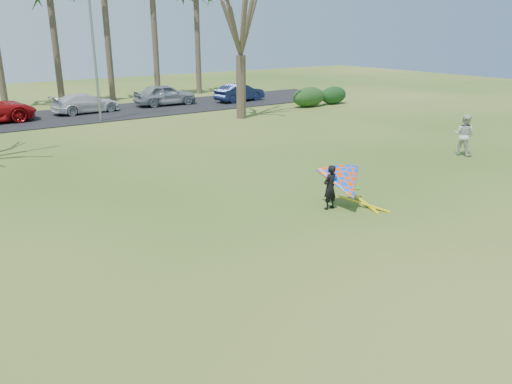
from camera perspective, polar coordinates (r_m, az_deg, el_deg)
ground at (r=13.43m, az=4.92°, el=-6.66°), size 100.00×100.00×0.00m
parking_strip at (r=35.63m, az=-21.91°, el=7.90°), size 46.00×7.00×0.06m
bare_tree_right at (r=32.64m, az=-1.79°, el=19.88°), size 6.27×6.27×9.21m
streetlight at (r=32.88m, az=-17.78°, el=15.38°), size 2.28×0.18×8.00m
hedge_near at (r=38.02m, az=6.07°, el=10.74°), size 2.92×1.33×1.46m
hedge_far at (r=39.72m, az=8.84°, el=10.87°), size 2.44×1.15×1.35m
car_3 at (r=36.72m, az=-18.89°, el=9.59°), size 4.67×2.24×1.31m
car_4 at (r=38.92m, az=-10.35°, el=10.89°), size 4.66×2.01×1.57m
car_5 at (r=40.43m, az=-1.89°, el=11.30°), size 4.33×2.00×1.37m
pedestrian_a at (r=25.00m, az=22.68°, el=6.02°), size 0.88×1.04×1.89m
kite_flyer at (r=16.39m, az=10.07°, el=0.93°), size 2.13×2.39×2.02m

